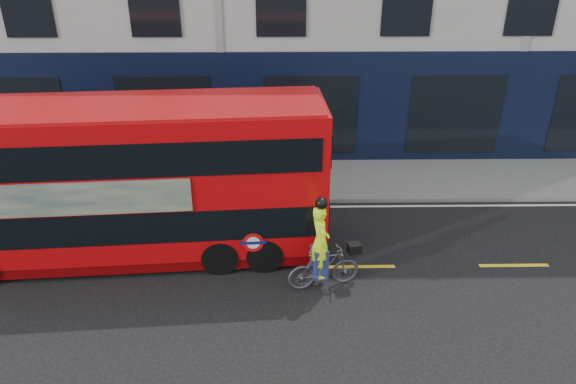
{
  "coord_description": "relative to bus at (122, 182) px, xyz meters",
  "views": [
    {
      "loc": [
        1.97,
        -10.43,
        8.43
      ],
      "look_at": [
        2.14,
        2.03,
        1.92
      ],
      "focal_mm": 35.0,
      "sensor_mm": 36.0,
      "label": 1
    }
  ],
  "objects": [
    {
      "name": "kerb",
      "position": [
        2.03,
        2.8,
        -2.07
      ],
      "size": [
        60.0,
        0.12,
        0.13
      ],
      "primitive_type": "cube",
      "color": "slate",
      "rests_on": "ground"
    },
    {
      "name": "pavement",
      "position": [
        2.03,
        4.3,
        -2.07
      ],
      "size": [
        60.0,
        3.0,
        0.12
      ],
      "primitive_type": "cube",
      "color": "gray",
      "rests_on": "ground"
    },
    {
      "name": "lane_dashes",
      "position": [
        2.03,
        -0.7,
        -2.13
      ],
      "size": [
        58.0,
        0.12,
        0.01
      ],
      "primitive_type": null,
      "color": "yellow",
      "rests_on": "ground"
    },
    {
      "name": "ground",
      "position": [
        2.03,
        -2.2,
        -2.13
      ],
      "size": [
        120.0,
        120.0,
        0.0
      ],
      "primitive_type": "plane",
      "color": "black",
      "rests_on": "ground"
    },
    {
      "name": "road_edge_line",
      "position": [
        2.03,
        2.5,
        -2.13
      ],
      "size": [
        58.0,
        0.1,
        0.01
      ],
      "primitive_type": "cube",
      "color": "silver",
      "rests_on": "ground"
    },
    {
      "name": "cyclist",
      "position": [
        4.98,
        -1.51,
        -1.29
      ],
      "size": [
        1.86,
        0.9,
        2.48
      ],
      "rotation": [
        0.0,
        0.0,
        0.23
      ],
      "color": "#4B4D51",
      "rests_on": "ground"
    },
    {
      "name": "bus",
      "position": [
        0.0,
        0.0,
        0.0
      ],
      "size": [
        10.46,
        3.06,
        4.16
      ],
      "rotation": [
        0.0,
        0.0,
        0.07
      ],
      "color": "#BE070A",
      "rests_on": "ground"
    }
  ]
}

